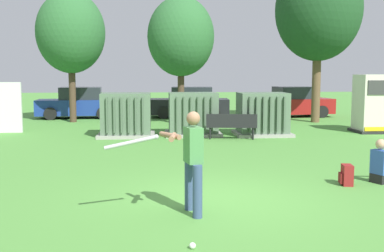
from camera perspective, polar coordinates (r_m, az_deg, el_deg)
name	(u,v)px	position (r m, az deg, el deg)	size (l,w,h in m)	color
ground_plane	(218,200)	(8.98, 3.19, -8.89)	(96.00, 96.00, 0.00)	#51933D
transformer_west	(126,115)	(17.71, -7.97, 1.29)	(2.10, 1.70, 1.62)	#9E9B93
transformer_mid_west	(193,115)	(17.87, 0.11, 1.40)	(2.10, 1.70, 1.62)	#9E9B93
transformer_mid_east	(262,115)	(18.05, 8.53, 1.37)	(2.10, 1.70, 1.62)	#9E9B93
generator_enclosure	(375,104)	(20.12, 21.28, 2.52)	(1.60, 1.40, 2.30)	#262626
park_bench	(232,124)	(16.83, 4.81, 0.19)	(1.84, 0.66, 0.92)	black
batter	(190,157)	(7.87, -0.25, -3.80)	(1.61, 0.76, 1.74)	#384C75
sports_ball	(193,246)	(6.58, 0.06, -14.30)	(0.09, 0.09, 0.09)	white
seated_spectator	(383,165)	(11.05, 22.14, -4.44)	(0.79, 0.66, 0.96)	black
backpack	(346,175)	(10.55, 18.22, -5.69)	(0.30, 0.35, 0.44)	maroon
tree_left	(71,33)	(23.36, -14.49, 10.87)	(3.23, 3.23, 6.18)	#4C3828
tree_center_left	(181,37)	(21.79, -1.37, 10.74)	(3.04, 3.04, 5.82)	#4C3828
tree_center_right	(318,10)	(23.46, 15.07, 13.39)	(4.03, 4.03, 7.70)	brown
parked_car_leftmost	(79,104)	(25.32, -13.54, 2.64)	(4.31, 2.14, 1.62)	navy
parked_car_left_of_center	(190,103)	(25.09, -0.30, 2.79)	(4.30, 2.13, 1.62)	black
parked_car_right_of_center	(293,103)	(25.95, 12.17, 2.77)	(4.40, 2.35, 1.62)	maroon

